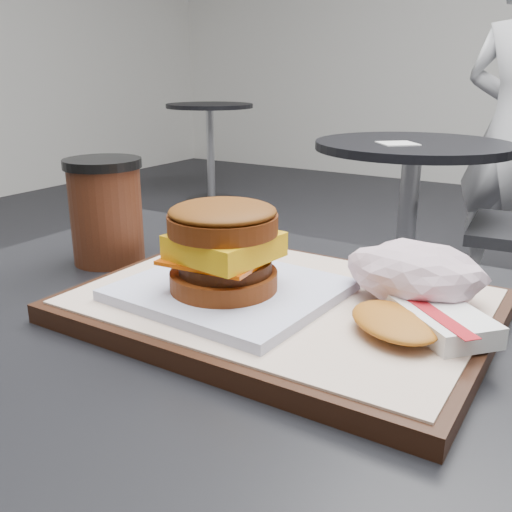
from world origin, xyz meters
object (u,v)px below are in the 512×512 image
(serving_tray, at_px, (281,305))
(neighbor_table, at_px, (409,197))
(customer_table, at_px, (242,493))
(crumpled_wrapper, at_px, (416,273))
(coffee_cup, at_px, (106,208))
(hash_brown, at_px, (421,321))
(breakfast_sandwich, at_px, (225,258))

(serving_tray, bearing_deg, neighbor_table, 102.89)
(customer_table, distance_m, crumpled_wrapper, 0.28)
(customer_table, xyz_separation_m, coffee_cup, (-0.24, 0.07, 0.25))
(serving_tray, bearing_deg, crumpled_wrapper, 25.71)
(coffee_cup, distance_m, neighbor_table, 1.61)
(hash_brown, height_order, coffee_cup, coffee_cup)
(breakfast_sandwich, height_order, neighbor_table, breakfast_sandwich)
(crumpled_wrapper, relative_size, neighbor_table, 0.16)
(customer_table, relative_size, neighbor_table, 1.07)
(hash_brown, bearing_deg, neighbor_table, 107.29)
(coffee_cup, bearing_deg, breakfast_sandwich, -15.77)
(breakfast_sandwich, bearing_deg, hash_brown, 7.06)
(crumpled_wrapper, bearing_deg, hash_brown, -68.21)
(customer_table, relative_size, crumpled_wrapper, 6.48)
(crumpled_wrapper, bearing_deg, breakfast_sandwich, -150.96)
(hash_brown, xyz_separation_m, crumpled_wrapper, (-0.03, 0.06, 0.02))
(breakfast_sandwich, distance_m, neighbor_table, 1.69)
(customer_table, bearing_deg, serving_tray, 68.39)
(coffee_cup, bearing_deg, customer_table, -17.01)
(serving_tray, relative_size, coffee_cup, 3.03)
(crumpled_wrapper, height_order, neighbor_table, crumpled_wrapper)
(customer_table, height_order, hash_brown, hash_brown)
(customer_table, bearing_deg, breakfast_sandwich, 152.76)
(breakfast_sandwich, bearing_deg, coffee_cup, 164.23)
(serving_tray, xyz_separation_m, neighbor_table, (-0.37, 1.61, -0.23))
(serving_tray, height_order, hash_brown, hash_brown)
(serving_tray, height_order, crumpled_wrapper, crumpled_wrapper)
(serving_tray, relative_size, breakfast_sandwich, 1.90)
(coffee_cup, bearing_deg, neighbor_table, 93.93)
(serving_tray, distance_m, coffee_cup, 0.27)
(breakfast_sandwich, relative_size, crumpled_wrapper, 1.62)
(serving_tray, distance_m, breakfast_sandwich, 0.07)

